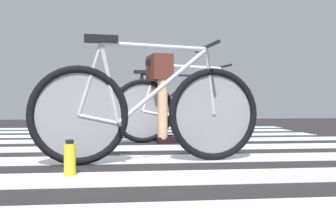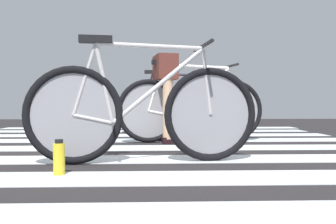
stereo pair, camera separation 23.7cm
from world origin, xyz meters
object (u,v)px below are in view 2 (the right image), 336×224
bicycle_2_of_3 (192,108)px  bicycle_3_of_3 (176,107)px  water_bottle (59,158)px  cyclist_2_of_3 (166,86)px  bicycle_1_of_3 (143,111)px

bicycle_2_of_3 → bicycle_3_of_3: size_ratio=0.99×
bicycle_3_of_3 → water_bottle: bearing=-104.8°
cyclist_2_of_3 → bicycle_3_of_3: size_ratio=0.57×
cyclist_2_of_3 → water_bottle: bearing=-120.4°
bicycle_1_of_3 → bicycle_2_of_3: (0.52, 1.54, 0.00)m
bicycle_2_of_3 → water_bottle: bicycle_2_of_3 is taller
bicycle_2_of_3 → bicycle_3_of_3: 1.29m
bicycle_3_of_3 → bicycle_2_of_3: bearing=-84.4°
bicycle_1_of_3 → cyclist_2_of_3: (0.21, 1.49, 0.25)m
bicycle_1_of_3 → bicycle_2_of_3: 1.63m
cyclist_2_of_3 → bicycle_1_of_3: bearing=-108.4°
cyclist_2_of_3 → bicycle_3_of_3: 1.38m
bicycle_1_of_3 → cyclist_2_of_3: bearing=75.1°
cyclist_2_of_3 → bicycle_3_of_3: (0.20, 1.34, -0.25)m
bicycle_2_of_3 → bicycle_3_of_3: bearing=84.7°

